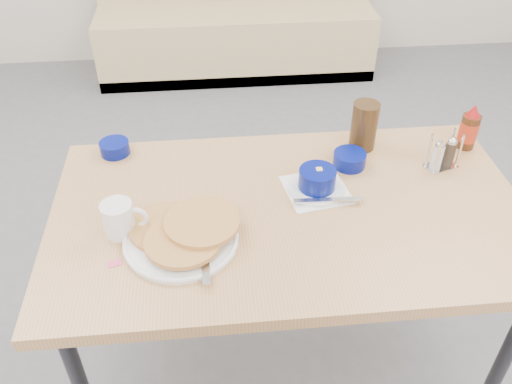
{
  "coord_description": "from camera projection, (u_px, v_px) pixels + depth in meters",
  "views": [
    {
      "loc": [
        -0.22,
        -0.95,
        1.8
      ],
      "look_at": [
        -0.1,
        0.26,
        0.82
      ],
      "focal_mm": 38.0,
      "sensor_mm": 36.0,
      "label": 1
    }
  ],
  "objects": [
    {
      "name": "syrup_bottle",
      "position": [
        469.0,
        129.0,
        1.8
      ],
      "size": [
        0.06,
        0.06,
        0.16
      ],
      "rotation": [
        0.0,
        0.0,
        0.41
      ],
      "color": "#47230F",
      "rests_on": "dining_table"
    },
    {
      "name": "pancake_plate",
      "position": [
        183.0,
        235.0,
        1.47
      ],
      "size": [
        0.32,
        0.34,
        0.06
      ],
      "rotation": [
        0.0,
        0.0,
        -0.31
      ],
      "color": "white",
      "rests_on": "dining_table"
    },
    {
      "name": "condiment_caddy",
      "position": [
        443.0,
        156.0,
        1.73
      ],
      "size": [
        0.12,
        0.09,
        0.12
      ],
      "rotation": [
        0.0,
        0.0,
        0.31
      ],
      "color": "silver",
      "rests_on": "dining_table"
    },
    {
      "name": "butter_bowl",
      "position": [
        349.0,
        159.0,
        1.75
      ],
      "size": [
        0.11,
        0.11,
        0.05
      ],
      "rotation": [
        0.0,
        0.0,
        0.29
      ],
      "color": "#040F6A",
      "rests_on": "dining_table"
    },
    {
      "name": "creamer_bowl",
      "position": [
        115.0,
        148.0,
        1.8
      ],
      "size": [
        0.1,
        0.1,
        0.04
      ],
      "rotation": [
        0.0,
        0.0,
        0.12
      ],
      "color": "#040F6A",
      "rests_on": "dining_table"
    },
    {
      "name": "coffee_mug",
      "position": [
        120.0,
        218.0,
        1.48
      ],
      "size": [
        0.13,
        0.09,
        0.1
      ],
      "rotation": [
        0.0,
        0.0,
        -0.07
      ],
      "color": "white",
      "rests_on": "dining_table"
    },
    {
      "name": "dining_table",
      "position": [
        289.0,
        224.0,
        1.63
      ],
      "size": [
        1.4,
        0.8,
        0.76
      ],
      "color": "tan",
      "rests_on": "ground"
    },
    {
      "name": "booth_bench",
      "position": [
        235.0,
        20.0,
        3.82
      ],
      "size": [
        1.9,
        0.56,
        1.22
      ],
      "color": "tan",
      "rests_on": "ground"
    },
    {
      "name": "grits_setting",
      "position": [
        317.0,
        182.0,
        1.64
      ],
      "size": [
        0.23,
        0.21,
        0.08
      ],
      "rotation": [
        0.0,
        0.0,
        0.17
      ],
      "color": "white",
      "rests_on": "dining_table"
    },
    {
      "name": "amber_tumbler",
      "position": [
        364.0,
        126.0,
        1.8
      ],
      "size": [
        0.1,
        0.1,
        0.16
      ],
      "primitive_type": "cylinder",
      "rotation": [
        0.0,
        0.0,
        0.21
      ],
      "color": "#372411",
      "rests_on": "dining_table"
    },
    {
      "name": "sugar_wrapper",
      "position": [
        115.0,
        263.0,
        1.42
      ],
      "size": [
        0.04,
        0.03,
        0.0
      ],
      "primitive_type": "cube",
      "rotation": [
        0.0,
        0.0,
        0.23
      ],
      "color": "#EA4E76",
      "rests_on": "dining_table"
    }
  ]
}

